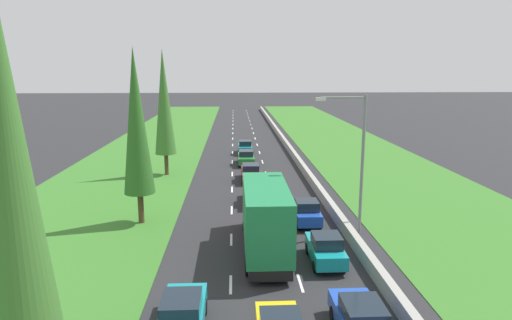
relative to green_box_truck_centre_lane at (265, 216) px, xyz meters
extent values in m
plane|color=#28282B|center=(-0.24, 34.96, -2.18)|extent=(300.00, 300.00, 0.00)
cube|color=#387528|center=(-12.89, 34.96, -2.16)|extent=(14.00, 140.00, 0.04)
cube|color=#387528|center=(14.11, 34.96, -2.16)|extent=(14.00, 140.00, 0.04)
cube|color=#9E9B93|center=(5.46, 34.96, -1.76)|extent=(0.44, 120.00, 0.85)
cube|color=white|center=(-1.99, -4.04, -2.18)|extent=(0.14, 2.00, 0.01)
cube|color=white|center=(-1.99, 1.96, -2.18)|extent=(0.14, 2.00, 0.01)
cube|color=white|center=(-1.99, 7.96, -2.18)|extent=(0.14, 2.00, 0.01)
cube|color=white|center=(-1.99, 13.96, -2.18)|extent=(0.14, 2.00, 0.01)
cube|color=white|center=(-1.99, 19.96, -2.18)|extent=(0.14, 2.00, 0.01)
cube|color=white|center=(-1.99, 25.96, -2.18)|extent=(0.14, 2.00, 0.01)
cube|color=white|center=(-1.99, 31.96, -2.18)|extent=(0.14, 2.00, 0.01)
cube|color=white|center=(-1.99, 37.96, -2.18)|extent=(0.14, 2.00, 0.01)
cube|color=white|center=(-1.99, 43.96, -2.18)|extent=(0.14, 2.00, 0.01)
cube|color=white|center=(-1.99, 49.96, -2.18)|extent=(0.14, 2.00, 0.01)
cube|color=white|center=(-1.99, 55.96, -2.18)|extent=(0.14, 2.00, 0.01)
cube|color=white|center=(-1.99, 61.96, -2.18)|extent=(0.14, 2.00, 0.01)
cube|color=white|center=(-1.99, 67.96, -2.18)|extent=(0.14, 2.00, 0.01)
cube|color=white|center=(-1.99, 73.96, -2.18)|extent=(0.14, 2.00, 0.01)
cube|color=white|center=(-1.99, 79.96, -2.18)|extent=(0.14, 2.00, 0.01)
cube|color=white|center=(-1.99, 85.96, -2.18)|extent=(0.14, 2.00, 0.01)
cube|color=white|center=(-1.99, 91.96, -2.18)|extent=(0.14, 2.00, 0.01)
cube|color=white|center=(1.51, -4.04, -2.18)|extent=(0.14, 2.00, 0.01)
cube|color=white|center=(1.51, 1.96, -2.18)|extent=(0.14, 2.00, 0.01)
cube|color=white|center=(1.51, 7.96, -2.18)|extent=(0.14, 2.00, 0.01)
cube|color=white|center=(1.51, 13.96, -2.18)|extent=(0.14, 2.00, 0.01)
cube|color=white|center=(1.51, 19.96, -2.18)|extent=(0.14, 2.00, 0.01)
cube|color=white|center=(1.51, 25.96, -2.18)|extent=(0.14, 2.00, 0.01)
cube|color=white|center=(1.51, 31.96, -2.18)|extent=(0.14, 2.00, 0.01)
cube|color=white|center=(1.51, 37.96, -2.18)|extent=(0.14, 2.00, 0.01)
cube|color=white|center=(1.51, 43.96, -2.18)|extent=(0.14, 2.00, 0.01)
cube|color=white|center=(1.51, 49.96, -2.18)|extent=(0.14, 2.00, 0.01)
cube|color=white|center=(1.51, 55.96, -2.18)|extent=(0.14, 2.00, 0.01)
cube|color=white|center=(1.51, 61.96, -2.18)|extent=(0.14, 2.00, 0.01)
cube|color=white|center=(1.51, 67.96, -2.18)|extent=(0.14, 2.00, 0.01)
cube|color=white|center=(1.51, 73.96, -2.18)|extent=(0.14, 2.00, 0.01)
cube|color=white|center=(1.51, 79.96, -2.18)|extent=(0.14, 2.00, 0.01)
cube|color=white|center=(1.51, 85.96, -2.18)|extent=(0.14, 2.00, 0.01)
cube|color=white|center=(1.51, 91.96, -2.18)|extent=(0.14, 2.00, 0.01)
cube|color=black|center=(0.00, 0.20, -1.58)|extent=(2.20, 9.40, 0.56)
cube|color=red|center=(0.00, 3.80, -0.05)|extent=(2.40, 2.20, 2.50)
cube|color=#1E7F47|center=(0.00, -0.90, 0.35)|extent=(2.44, 7.20, 3.30)
cylinder|color=black|center=(-1.12, 3.50, -1.86)|extent=(0.22, 0.64, 0.64)
cylinder|color=black|center=(1.12, 3.50, -1.86)|extent=(0.22, 0.64, 0.64)
cylinder|color=black|center=(-1.12, -1.98, -1.86)|extent=(0.22, 0.64, 0.64)
cylinder|color=black|center=(1.12, -1.98, -1.86)|extent=(0.22, 0.64, 0.64)
cylinder|color=black|center=(-1.12, -3.06, -1.86)|extent=(0.22, 0.64, 0.64)
cylinder|color=black|center=(1.12, -3.06, -1.86)|extent=(0.22, 0.64, 0.64)
cube|color=#19232D|center=(3.22, -9.05, -0.84)|extent=(1.56, 1.90, 0.60)
cylinder|color=black|center=(2.42, -7.51, -1.86)|extent=(0.22, 0.64, 0.64)
cylinder|color=black|center=(4.02, -7.51, -1.86)|extent=(0.22, 0.64, 0.64)
cube|color=teal|center=(3.25, -1.66, -1.48)|extent=(1.68, 3.90, 0.76)
cube|color=#19232D|center=(3.25, -1.96, -0.78)|extent=(1.52, 1.60, 0.64)
cylinder|color=black|center=(2.49, -0.46, -1.86)|extent=(0.22, 0.64, 0.64)
cylinder|color=black|center=(4.01, -0.46, -1.86)|extent=(0.22, 0.64, 0.64)
cylinder|color=black|center=(2.49, -2.87, -1.86)|extent=(0.22, 0.64, 0.64)
cylinder|color=black|center=(4.01, -2.87, -1.86)|extent=(0.22, 0.64, 0.64)
cube|color=#1E47B7|center=(-0.02, 9.80, -1.50)|extent=(1.76, 4.50, 0.72)
cube|color=#19232D|center=(-0.02, 9.65, -0.84)|extent=(1.56, 1.90, 0.60)
cylinder|color=black|center=(-0.82, 11.19, -1.86)|extent=(0.22, 0.64, 0.64)
cylinder|color=black|center=(0.78, 11.19, -1.86)|extent=(0.22, 0.64, 0.64)
cylinder|color=black|center=(-0.82, 8.40, -1.86)|extent=(0.22, 0.64, 0.64)
cylinder|color=black|center=(0.78, 8.40, -1.86)|extent=(0.22, 0.64, 0.64)
cube|color=maroon|center=(-0.19, 17.20, -1.50)|extent=(1.76, 4.50, 0.72)
cube|color=#19232D|center=(-0.19, 17.05, -0.84)|extent=(1.56, 1.90, 0.60)
cylinder|color=black|center=(-0.99, 18.60, -1.86)|extent=(0.22, 0.64, 0.64)
cylinder|color=black|center=(0.61, 18.60, -1.86)|extent=(0.22, 0.64, 0.64)
cylinder|color=black|center=(-0.99, 15.81, -1.86)|extent=(0.22, 0.64, 0.64)
cylinder|color=black|center=(0.61, 15.81, -1.86)|extent=(0.22, 0.64, 0.64)
cube|color=#237A33|center=(-0.44, 24.69, -1.50)|extent=(1.76, 4.50, 0.72)
cube|color=#19232D|center=(-0.44, 24.54, -0.84)|extent=(1.56, 1.90, 0.60)
cylinder|color=black|center=(-1.24, 26.08, -1.86)|extent=(0.22, 0.64, 0.64)
cylinder|color=black|center=(0.36, 26.08, -1.86)|extent=(0.22, 0.64, 0.64)
cylinder|color=black|center=(-1.24, 23.29, -1.86)|extent=(0.22, 0.64, 0.64)
cylinder|color=black|center=(0.36, 23.29, -1.86)|extent=(0.22, 0.64, 0.64)
cube|color=teal|center=(-3.92, -8.09, -1.50)|extent=(1.76, 4.50, 0.72)
cube|color=#19232D|center=(-3.92, -8.24, -0.84)|extent=(1.56, 1.90, 0.60)
cylinder|color=black|center=(-4.72, -6.69, -1.86)|extent=(0.22, 0.64, 0.64)
cylinder|color=black|center=(-3.12, -6.69, -1.86)|extent=(0.22, 0.64, 0.64)
cube|color=#1E47B7|center=(3.21, 4.82, -1.48)|extent=(1.68, 3.90, 0.76)
cube|color=#19232D|center=(3.21, 4.52, -0.78)|extent=(1.52, 1.60, 0.64)
cylinder|color=black|center=(2.45, 6.03, -1.86)|extent=(0.22, 0.64, 0.64)
cylinder|color=black|center=(3.97, 6.03, -1.86)|extent=(0.22, 0.64, 0.64)
cylinder|color=black|center=(2.45, 3.61, -1.86)|extent=(0.22, 0.64, 0.64)
cylinder|color=black|center=(3.97, 3.61, -1.86)|extent=(0.22, 0.64, 0.64)
cube|color=teal|center=(-0.37, 31.36, -1.48)|extent=(1.68, 3.90, 0.76)
cube|color=#19232D|center=(-0.37, 31.06, -0.78)|extent=(1.52, 1.60, 0.64)
cylinder|color=black|center=(-1.13, 32.57, -1.86)|extent=(0.22, 0.64, 0.64)
cylinder|color=black|center=(0.39, 32.57, -1.86)|extent=(0.22, 0.64, 0.64)
cylinder|color=black|center=(-1.13, 30.15, -1.86)|extent=(0.22, 0.64, 0.64)
cylinder|color=black|center=(0.39, 30.15, -1.86)|extent=(0.22, 0.64, 0.64)
cone|color=#3D752D|center=(-8.10, -11.98, 5.82)|extent=(2.15, 2.15, 11.61)
cylinder|color=#4C3823|center=(-8.28, 5.40, -1.08)|extent=(0.40, 0.40, 2.20)
cone|color=#2D6623|center=(-8.28, 5.40, 4.95)|extent=(2.10, 2.10, 9.87)
cylinder|color=#4C3823|center=(-8.65, 19.98, -1.08)|extent=(0.40, 0.40, 2.20)
cone|color=#3D752D|center=(-8.65, 19.98, 5.20)|extent=(2.11, 2.11, 10.36)
cylinder|color=gray|center=(6.44, 2.81, 2.32)|extent=(0.20, 0.20, 9.00)
cylinder|color=gray|center=(5.04, 2.81, 6.67)|extent=(2.80, 0.12, 0.12)
cube|color=silver|center=(3.64, 2.81, 6.57)|extent=(0.60, 0.28, 0.20)
camera|label=1|loc=(-1.73, -24.59, 8.35)|focal=31.21mm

